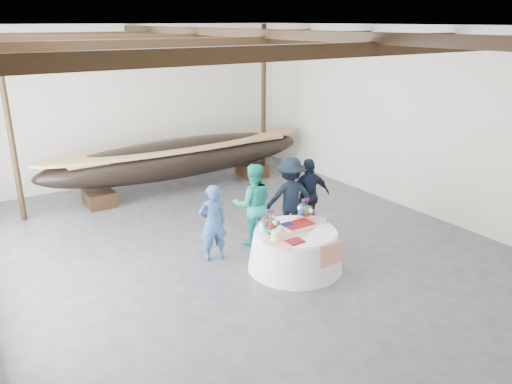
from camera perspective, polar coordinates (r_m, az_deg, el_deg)
floor at (r=10.61m, az=-2.01°, el=-6.63°), size 10.00×12.00×0.01m
wall_back at (r=15.22m, az=-14.03°, el=9.64°), size 10.00×0.02×4.50m
wall_right at (r=13.07m, az=17.18°, el=7.88°), size 0.02×12.00×4.50m
ceiling at (r=9.56m, az=-2.34°, el=18.46°), size 10.00×12.00×0.01m
pavilion_structure at (r=10.23m, az=-4.54°, el=15.67°), size 9.80×11.76×4.50m
longboat_display at (r=14.19m, az=-8.56°, el=3.93°), size 7.90×1.58×1.48m
banquet_table at (r=9.76m, az=4.51°, el=-6.52°), size 1.84×1.84×0.79m
tabletop_items at (r=9.62m, az=3.77°, el=-3.34°), size 1.77×1.24×0.40m
guest_woman_blue at (r=9.94m, az=-4.96°, el=-3.53°), size 0.62×0.45×1.58m
guest_woman_teal at (r=10.58m, az=-0.32°, el=-1.42°), size 1.07×0.97×1.79m
guest_man_left at (r=11.00m, az=3.91°, el=-0.61°), size 1.32×1.01×1.80m
guest_man_right at (r=11.28m, az=6.07°, el=-0.40°), size 1.07×0.63×1.72m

